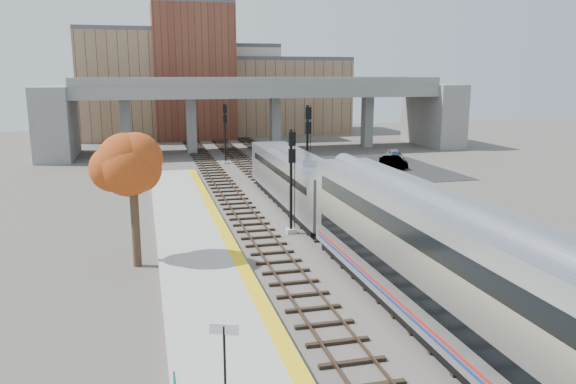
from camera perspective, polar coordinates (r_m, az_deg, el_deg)
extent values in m
plane|color=#47423D|center=(30.77, 5.19, -7.09)|extent=(160.00, 160.00, 0.00)
cube|color=#9E9E99|center=(29.20, -8.47, -7.88)|extent=(4.50, 60.00, 0.35)
cube|color=yellow|center=(29.37, -4.76, -7.30)|extent=(0.70, 60.00, 0.01)
cube|color=black|center=(41.62, -4.76, -1.90)|extent=(2.50, 95.00, 0.14)
cube|color=brown|center=(41.49, -5.74, -1.81)|extent=(0.07, 95.00, 0.14)
cube|color=brown|center=(41.72, -3.79, -1.69)|extent=(0.07, 95.00, 0.14)
cube|color=black|center=(42.50, 0.83, -1.56)|extent=(2.50, 95.00, 0.14)
cube|color=brown|center=(42.30, -0.11, -1.48)|extent=(0.07, 95.00, 0.14)
cube|color=brown|center=(42.66, 1.76, -1.36)|extent=(0.07, 95.00, 0.14)
cube|color=black|center=(43.70, 5.89, -1.25)|extent=(2.50, 95.00, 0.14)
cube|color=brown|center=(43.43, 5.01, -1.16)|extent=(0.07, 95.00, 0.14)
cube|color=brown|center=(43.92, 6.78, -1.05)|extent=(0.07, 95.00, 0.14)
cube|color=slate|center=(73.90, -2.85, 10.22)|extent=(46.00, 10.00, 1.50)
cube|color=slate|center=(69.18, -2.04, 11.14)|extent=(46.00, 0.20, 1.00)
cube|color=slate|center=(78.58, -3.58, 11.22)|extent=(46.00, 0.20, 1.00)
cube|color=slate|center=(72.68, -16.14, 6.37)|extent=(1.20, 1.60, 7.00)
cube|color=slate|center=(72.89, -9.81, 6.68)|extent=(1.20, 1.60, 7.00)
cube|color=slate|center=(74.58, -1.30, 6.97)|extent=(1.20, 1.60, 7.00)
cube|color=slate|center=(78.56, 8.05, 7.11)|extent=(1.20, 1.60, 7.00)
cube|color=slate|center=(73.28, -22.47, 6.57)|extent=(4.00, 12.00, 8.50)
cube|color=slate|center=(82.82, 14.53, 7.62)|extent=(4.00, 12.00, 8.50)
cube|color=#977557|center=(92.37, -14.75, 10.35)|extent=(18.00, 14.00, 16.00)
cube|color=#4C4C4F|center=(92.56, -15.03, 15.49)|extent=(18.00, 14.00, 0.60)
cube|color=beige|center=(98.38, -6.41, 10.16)|extent=(16.00, 16.00, 14.00)
cube|color=#4C4C4F|center=(98.43, -6.52, 14.41)|extent=(16.00, 16.00, 0.60)
cube|color=brown|center=(89.70, -9.59, 11.82)|extent=(12.00, 10.00, 20.00)
cube|color=#4C4C4F|center=(90.28, -9.83, 18.36)|extent=(12.00, 10.00, 0.60)
cube|color=#977557|center=(98.38, -0.38, 9.65)|extent=(20.00, 14.00, 12.00)
cube|color=#4C4C4F|center=(98.33, -0.38, 13.32)|extent=(20.00, 14.00, 0.60)
cube|color=black|center=(61.12, 8.80, 2.43)|extent=(14.00, 18.00, 0.04)
cube|color=#A8AAB2|center=(42.21, 0.76, 1.51)|extent=(3.00, 19.00, 3.20)
cube|color=black|center=(51.25, -2.03, 4.04)|extent=(2.20, 0.06, 1.10)
cube|color=black|center=(42.11, 0.77, 2.31)|extent=(3.02, 16.15, 0.50)
cube|color=black|center=(42.59, 0.76, -0.94)|extent=(2.70, 17.10, 0.50)
cube|color=#A8AAB2|center=(41.92, 0.77, 3.93)|extent=(1.60, 9.50, 0.40)
cube|color=#A8AAB2|center=(21.76, 16.70, -7.54)|extent=(3.00, 25.00, 4.60)
cube|color=black|center=(21.40, 16.89, -4.51)|extent=(3.02, 23.00, 0.75)
cube|color=black|center=(22.07, 16.56, -9.75)|extent=(3.02, 23.00, 0.65)
cube|color=#A41D14|center=(22.39, 16.42, -11.77)|extent=(3.03, 24.00, 0.12)
cube|color=navy|center=(22.47, 16.39, -12.24)|extent=(3.03, 24.00, 0.12)
cube|color=black|center=(22.70, 16.31, -13.51)|extent=(2.70, 23.75, 0.40)
cube|color=#9E9E99|center=(35.92, 0.30, -3.98)|extent=(0.60, 0.60, 0.30)
cylinder|color=black|center=(35.18, 0.31, 0.99)|extent=(0.19, 0.19, 6.64)
cube|color=black|center=(34.52, 0.42, 5.41)|extent=(0.43, 0.18, 0.85)
cube|color=black|center=(34.66, 0.42, 3.69)|extent=(0.43, 0.18, 0.85)
cube|color=#9E9E99|center=(46.68, 1.93, -0.23)|extent=(0.60, 0.60, 0.30)
cylinder|color=black|center=(46.05, 1.97, 4.16)|extent=(0.21, 0.21, 7.52)
cube|color=black|center=(45.49, 2.08, 8.00)|extent=(0.48, 0.18, 0.97)
cube|color=black|center=(45.59, 2.07, 6.52)|extent=(0.48, 0.18, 0.97)
cube|color=#9E9E99|center=(63.73, -6.34, 3.00)|extent=(0.60, 0.60, 0.30)
cylinder|color=black|center=(63.31, -6.41, 5.87)|extent=(0.19, 0.19, 6.71)
cube|color=black|center=(62.83, -6.43, 8.36)|extent=(0.43, 0.18, 0.86)
cube|color=black|center=(62.91, -6.41, 7.41)|extent=(0.43, 0.18, 0.86)
cylinder|color=black|center=(18.03, -6.45, -16.54)|extent=(0.08, 0.08, 2.20)
cube|color=white|center=(17.58, -6.53, -13.67)|extent=(0.86, 0.37, 0.35)
cylinder|color=#382619|center=(30.38, -15.25, -2.88)|extent=(0.44, 0.44, 4.92)
ellipsoid|color=#C4581A|center=(29.81, -15.55, 2.34)|extent=(3.60, 3.60, 3.51)
imported|color=#99999E|center=(56.61, 5.94, 2.39)|extent=(1.45, 3.59, 1.22)
imported|color=#99999E|center=(61.25, 10.67, 3.01)|extent=(1.76, 4.01, 1.28)
imported|color=#99999E|center=(66.42, 10.83, 3.63)|extent=(2.41, 4.19, 1.14)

